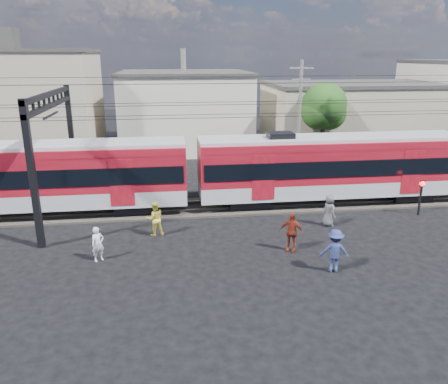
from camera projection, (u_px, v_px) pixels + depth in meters
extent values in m
plane|color=black|center=(262.00, 268.00, 18.88)|extent=(120.00, 120.00, 0.00)
cube|color=#2D2823|center=(234.00, 206.00, 26.42)|extent=(70.00, 3.40, 0.12)
cube|color=#59544C|center=(236.00, 208.00, 25.68)|extent=(70.00, 0.12, 0.12)
cube|color=#59544C|center=(232.00, 200.00, 27.10)|extent=(70.00, 0.12, 0.12)
cube|color=black|center=(137.00, 206.00, 25.62)|extent=(2.40, 2.20, 0.70)
cube|color=#A6A9AE|center=(45.00, 196.00, 24.74)|extent=(16.00, 3.00, 0.90)
cube|color=maroon|center=(41.00, 168.00, 24.24)|extent=(16.00, 3.00, 2.40)
cube|color=black|center=(42.00, 172.00, 24.32)|extent=(15.68, 3.08, 0.95)
cube|color=#A6A9AE|center=(38.00, 146.00, 23.86)|extent=(16.00, 2.60, 0.25)
cube|color=black|center=(247.00, 201.00, 26.44)|extent=(2.40, 2.20, 0.70)
cube|color=black|center=(405.00, 194.00, 27.72)|extent=(2.40, 2.20, 0.70)
cube|color=#A6A9AE|center=(329.00, 185.00, 26.84)|extent=(16.00, 3.00, 0.90)
cube|color=maroon|center=(331.00, 159.00, 26.35)|extent=(16.00, 3.00, 2.40)
cube|color=black|center=(331.00, 163.00, 26.42)|extent=(15.68, 3.08, 0.95)
cube|color=#A6A9AE|center=(333.00, 138.00, 25.97)|extent=(16.00, 2.60, 0.25)
cube|color=black|center=(33.00, 177.00, 19.88)|extent=(0.30, 0.30, 7.00)
cube|color=black|center=(72.00, 140.00, 28.39)|extent=(0.30, 0.30, 7.00)
cube|color=black|center=(48.00, 94.00, 23.15)|extent=(0.25, 9.30, 0.25)
cube|color=black|center=(50.00, 106.00, 23.33)|extent=(0.25, 9.30, 0.25)
cylinder|color=black|center=(236.00, 117.00, 24.13)|extent=(70.00, 0.03, 0.03)
cylinder|color=black|center=(232.00, 114.00, 25.45)|extent=(70.00, 0.03, 0.03)
cylinder|color=black|center=(236.00, 105.00, 23.92)|extent=(70.00, 0.03, 0.03)
cylinder|color=black|center=(232.00, 102.00, 25.24)|extent=(70.00, 0.03, 0.03)
cylinder|color=black|center=(246.00, 83.00, 20.88)|extent=(70.00, 0.03, 0.03)
cylinder|color=black|center=(226.00, 76.00, 27.50)|extent=(70.00, 0.03, 0.03)
cube|color=tan|center=(14.00, 106.00, 38.09)|extent=(14.00, 10.00, 9.00)
cube|color=#3F3D3A|center=(6.00, 51.00, 36.69)|extent=(14.28, 10.20, 0.30)
cube|color=beige|center=(185.00, 111.00, 43.11)|extent=(12.00, 12.00, 7.00)
cube|color=#3F3D3A|center=(184.00, 73.00, 42.01)|extent=(12.24, 12.24, 0.30)
cube|color=tan|center=(351.00, 117.00, 42.42)|extent=(16.00, 10.00, 6.00)
cube|color=#3F3D3A|center=(354.00, 84.00, 41.48)|extent=(16.32, 10.20, 0.30)
cylinder|color=slate|center=(299.00, 119.00, 32.54)|extent=(0.24, 0.24, 8.50)
cube|color=slate|center=(302.00, 68.00, 31.44)|extent=(1.80, 0.12, 0.12)
cube|color=slate|center=(301.00, 79.00, 31.68)|extent=(1.40, 0.12, 0.12)
cylinder|color=#382619|center=(322.00, 141.00, 36.44)|extent=(0.36, 0.36, 3.92)
sphere|color=#204A15|center=(324.00, 105.00, 35.55)|extent=(3.64, 3.64, 3.64)
sphere|color=#204A15|center=(329.00, 113.00, 36.12)|extent=(2.80, 2.80, 2.80)
imported|color=silver|center=(98.00, 244.00, 19.33)|extent=(0.69, 0.64, 1.59)
imported|color=#DDD045|center=(155.00, 218.00, 22.04)|extent=(1.01, 0.86, 1.81)
imported|color=navy|center=(335.00, 251.00, 18.30)|extent=(1.36, 0.97, 1.90)
imported|color=maroon|center=(291.00, 232.00, 20.24)|extent=(1.21, 0.90, 1.91)
imported|color=#515156|center=(329.00, 211.00, 23.29)|extent=(0.77, 0.97, 1.72)
cylinder|color=black|center=(420.00, 199.00, 24.82)|extent=(0.13, 0.13, 1.94)
sphere|color=#FF140C|center=(422.00, 184.00, 24.55)|extent=(0.30, 0.30, 0.30)
cube|color=black|center=(422.00, 184.00, 24.55)|extent=(0.27, 0.06, 0.38)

